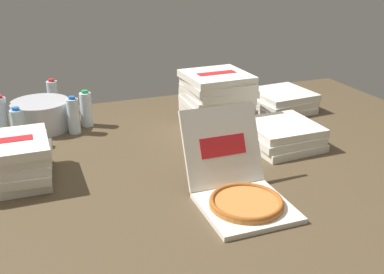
{
  "coord_description": "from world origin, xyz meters",
  "views": [
    {
      "loc": [
        -0.68,
        -1.77,
        0.95
      ],
      "look_at": [
        0.02,
        0.1,
        0.14
      ],
      "focal_mm": 43.27,
      "sensor_mm": 36.0,
      "label": 1
    }
  ],
  "objects_px": {
    "ice_bucket": "(41,115)",
    "water_bottle_0": "(18,128)",
    "open_pizza_box": "(239,188)",
    "pizza_stack_right_near": "(9,161)",
    "pizza_stack_left_mid": "(217,100)",
    "pizza_stack_right_far": "(281,101)",
    "pizza_stack_right_mid": "(281,135)",
    "water_bottle_2": "(53,96)",
    "water_bottle_4": "(86,109)",
    "water_bottle_1": "(2,115)",
    "water_bottle_3": "(73,116)"
  },
  "relations": [
    {
      "from": "pizza_stack_right_mid",
      "to": "pizza_stack_left_mid",
      "type": "bearing_deg",
      "value": 117.21
    },
    {
      "from": "ice_bucket",
      "to": "water_bottle_0",
      "type": "distance_m",
      "value": 0.26
    },
    {
      "from": "water_bottle_0",
      "to": "water_bottle_4",
      "type": "relative_size",
      "value": 1.0
    },
    {
      "from": "pizza_stack_right_far",
      "to": "water_bottle_3",
      "type": "distance_m",
      "value": 1.29
    },
    {
      "from": "pizza_stack_right_far",
      "to": "water_bottle_3",
      "type": "bearing_deg",
      "value": 177.68
    },
    {
      "from": "open_pizza_box",
      "to": "water_bottle_2",
      "type": "distance_m",
      "value": 1.55
    },
    {
      "from": "water_bottle_4",
      "to": "water_bottle_3",
      "type": "bearing_deg",
      "value": -132.49
    },
    {
      "from": "open_pizza_box",
      "to": "water_bottle_2",
      "type": "xyz_separation_m",
      "value": [
        -0.59,
        1.43,
        0.04
      ]
    },
    {
      "from": "open_pizza_box",
      "to": "pizza_stack_right_near",
      "type": "xyz_separation_m",
      "value": [
        -0.86,
        0.52,
        0.03
      ]
    },
    {
      "from": "pizza_stack_right_mid",
      "to": "pizza_stack_left_mid",
      "type": "height_order",
      "value": "pizza_stack_left_mid"
    },
    {
      "from": "pizza_stack_right_far",
      "to": "pizza_stack_right_mid",
      "type": "bearing_deg",
      "value": -120.55
    },
    {
      "from": "open_pizza_box",
      "to": "pizza_stack_left_mid",
      "type": "relative_size",
      "value": 1.3
    },
    {
      "from": "open_pizza_box",
      "to": "pizza_stack_right_near",
      "type": "bearing_deg",
      "value": 148.58
    },
    {
      "from": "pizza_stack_right_mid",
      "to": "water_bottle_4",
      "type": "distance_m",
      "value": 1.11
    },
    {
      "from": "pizza_stack_right_far",
      "to": "water_bottle_3",
      "type": "height_order",
      "value": "water_bottle_3"
    },
    {
      "from": "pizza_stack_right_mid",
      "to": "pizza_stack_right_far",
      "type": "distance_m",
      "value": 0.59
    },
    {
      "from": "pizza_stack_right_near",
      "to": "water_bottle_4",
      "type": "height_order",
      "value": "water_bottle_4"
    },
    {
      "from": "pizza_stack_right_near",
      "to": "water_bottle_1",
      "type": "height_order",
      "value": "water_bottle_1"
    },
    {
      "from": "pizza_stack_right_far",
      "to": "open_pizza_box",
      "type": "bearing_deg",
      "value": -128.47
    },
    {
      "from": "pizza_stack_left_mid",
      "to": "water_bottle_3",
      "type": "distance_m",
      "value": 0.81
    },
    {
      "from": "ice_bucket",
      "to": "water_bottle_1",
      "type": "distance_m",
      "value": 0.21
    },
    {
      "from": "open_pizza_box",
      "to": "water_bottle_4",
      "type": "bearing_deg",
      "value": 111.51
    },
    {
      "from": "water_bottle_4",
      "to": "pizza_stack_right_far",
      "type": "bearing_deg",
      "value": -6.79
    },
    {
      "from": "water_bottle_1",
      "to": "water_bottle_4",
      "type": "height_order",
      "value": "same"
    },
    {
      "from": "water_bottle_2",
      "to": "water_bottle_4",
      "type": "xyz_separation_m",
      "value": [
        0.15,
        -0.32,
        0.0
      ]
    },
    {
      "from": "pizza_stack_right_far",
      "to": "ice_bucket",
      "type": "xyz_separation_m",
      "value": [
        -1.45,
        0.19,
        0.02
      ]
    },
    {
      "from": "open_pizza_box",
      "to": "water_bottle_0",
      "type": "height_order",
      "value": "open_pizza_box"
    },
    {
      "from": "water_bottle_1",
      "to": "water_bottle_2",
      "type": "distance_m",
      "value": 0.39
    },
    {
      "from": "pizza_stack_right_near",
      "to": "open_pizza_box",
      "type": "bearing_deg",
      "value": -31.42
    },
    {
      "from": "water_bottle_0",
      "to": "water_bottle_3",
      "type": "height_order",
      "value": "same"
    },
    {
      "from": "pizza_stack_right_far",
      "to": "water_bottle_1",
      "type": "distance_m",
      "value": 1.67
    },
    {
      "from": "pizza_stack_left_mid",
      "to": "pizza_stack_right_near",
      "type": "distance_m",
      "value": 1.17
    },
    {
      "from": "pizza_stack_right_mid",
      "to": "pizza_stack_left_mid",
      "type": "relative_size",
      "value": 1.0
    },
    {
      "from": "pizza_stack_right_mid",
      "to": "water_bottle_0",
      "type": "relative_size",
      "value": 1.78
    },
    {
      "from": "open_pizza_box",
      "to": "pizza_stack_right_near",
      "type": "distance_m",
      "value": 1.0
    },
    {
      "from": "water_bottle_0",
      "to": "water_bottle_2",
      "type": "relative_size",
      "value": 1.0
    },
    {
      "from": "pizza_stack_left_mid",
      "to": "ice_bucket",
      "type": "relative_size",
      "value": 1.16
    },
    {
      "from": "pizza_stack_right_far",
      "to": "water_bottle_1",
      "type": "height_order",
      "value": "water_bottle_1"
    },
    {
      "from": "water_bottle_2",
      "to": "water_bottle_3",
      "type": "distance_m",
      "value": 0.42
    },
    {
      "from": "pizza_stack_right_near",
      "to": "pizza_stack_left_mid",
      "type": "bearing_deg",
      "value": 15.76
    },
    {
      "from": "open_pizza_box",
      "to": "water_bottle_4",
      "type": "relative_size",
      "value": 2.3
    },
    {
      "from": "pizza_stack_left_mid",
      "to": "pizza_stack_right_near",
      "type": "relative_size",
      "value": 0.98
    },
    {
      "from": "water_bottle_3",
      "to": "water_bottle_1",
      "type": "bearing_deg",
      "value": 156.5
    },
    {
      "from": "water_bottle_4",
      "to": "pizza_stack_left_mid",
      "type": "bearing_deg",
      "value": -20.74
    },
    {
      "from": "pizza_stack_right_mid",
      "to": "water_bottle_3",
      "type": "relative_size",
      "value": 1.78
    },
    {
      "from": "pizza_stack_left_mid",
      "to": "pizza_stack_right_near",
      "type": "xyz_separation_m",
      "value": [
        -1.12,
        -0.32,
        -0.06
      ]
    },
    {
      "from": "open_pizza_box",
      "to": "pizza_stack_right_mid",
      "type": "bearing_deg",
      "value": 44.32
    },
    {
      "from": "pizza_stack_left_mid",
      "to": "water_bottle_0",
      "type": "bearing_deg",
      "value": 175.51
    },
    {
      "from": "pizza_stack_right_near",
      "to": "water_bottle_1",
      "type": "bearing_deg",
      "value": 92.91
    },
    {
      "from": "pizza_stack_left_mid",
      "to": "water_bottle_2",
      "type": "xyz_separation_m",
      "value": [
        -0.86,
        0.59,
        -0.06
      ]
    }
  ]
}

